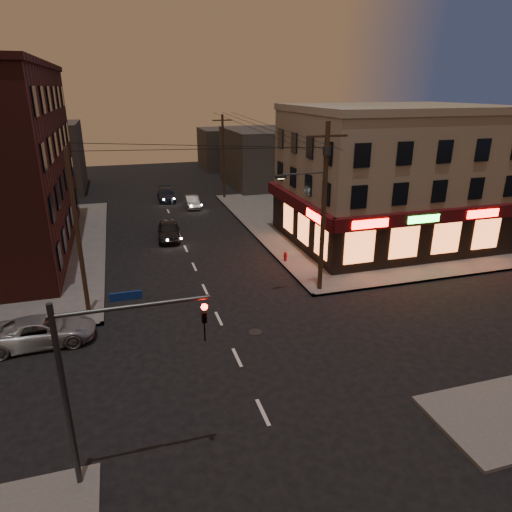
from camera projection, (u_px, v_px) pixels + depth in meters
name	position (u px, v px, depth m)	size (l,w,h in m)	color
ground	(237.00, 358.00, 21.33)	(120.00, 120.00, 0.00)	black
sidewalk_ne	(370.00, 220.00, 43.23)	(24.00, 28.00, 0.15)	#514F4C
pizza_building	(389.00, 176.00, 35.84)	(15.85, 12.85, 10.50)	gray
bg_building_ne_a	(268.00, 157.00, 58.01)	(10.00, 12.00, 7.00)	#3F3D3A
bg_building_nw	(42.00, 158.00, 54.13)	(9.00, 10.00, 8.00)	#3F3D3A
bg_building_ne_b	(227.00, 149.00, 70.21)	(8.00, 8.00, 6.00)	#3F3D3A
utility_pole_main	(322.00, 200.00, 26.34)	(4.20, 0.44, 10.00)	#382619
utility_pole_far	(223.00, 157.00, 50.28)	(0.26, 0.26, 9.00)	#382619
utility_pole_west	(78.00, 235.00, 23.71)	(0.24, 0.24, 9.00)	#382619
traffic_signal	(99.00, 368.00, 13.35)	(4.49, 0.32, 6.47)	#333538
suv_cross	(42.00, 331.00, 22.30)	(2.29, 4.97, 1.38)	gray
sedan_near	(169.00, 230.00, 37.68)	(1.79, 4.44, 1.51)	black
sedan_mid	(192.00, 202.00, 47.74)	(1.29, 3.71, 1.22)	slate
sedan_far	(166.00, 195.00, 50.70)	(1.83, 4.50, 1.31)	black
fire_hydrant	(285.00, 256.00, 32.63)	(0.32, 0.32, 0.70)	maroon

